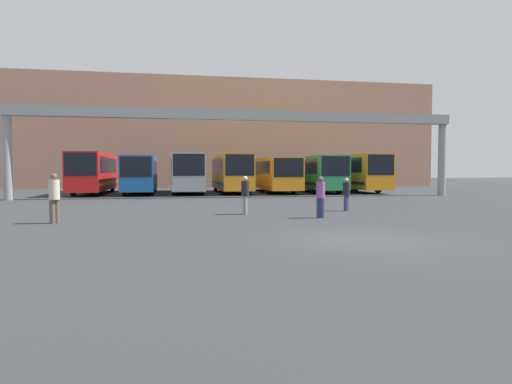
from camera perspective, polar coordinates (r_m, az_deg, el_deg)
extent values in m
plane|color=#2D3033|center=(13.11, 12.89, -5.87)|extent=(200.00, 200.00, 0.00)
cube|color=tan|center=(59.02, -5.61, 6.99)|extent=(54.45, 12.00, 12.75)
cylinder|color=gray|center=(34.01, -28.65, 3.76)|extent=(0.60, 0.60, 5.53)
cylinder|color=gray|center=(38.50, 22.22, 3.72)|extent=(0.60, 0.60, 5.53)
cube|color=gray|center=(33.00, -1.53, 9.55)|extent=(31.94, 0.80, 0.70)
cube|color=red|center=(40.77, -19.56, 2.40)|extent=(2.42, 12.03, 2.98)
cube|color=black|center=(34.86, -21.10, 3.27)|extent=(2.22, 0.06, 1.67)
cube|color=black|center=(40.77, -19.57, 3.18)|extent=(2.45, 10.22, 1.25)
cube|color=orange|center=(40.78, -19.54, 1.06)|extent=(2.45, 11.43, 0.24)
cylinder|color=black|center=(37.66, -21.90, 0.31)|extent=(0.28, 1.00, 1.00)
cylinder|color=black|center=(37.31, -18.74, 0.34)|extent=(0.28, 1.00, 1.00)
cylinder|color=black|center=(44.28, -20.20, 0.67)|extent=(0.28, 1.00, 1.00)
cylinder|color=black|center=(43.98, -17.51, 0.69)|extent=(0.28, 1.00, 1.00)
cube|color=#1959A5|center=(39.88, -14.21, 2.28)|extent=(2.45, 11.08, 2.72)
cube|color=black|center=(34.37, -14.79, 3.05)|extent=(2.26, 0.06, 1.52)
cube|color=black|center=(39.88, -14.22, 2.99)|extent=(2.48, 9.42, 1.14)
cube|color=#268C4C|center=(39.90, -14.20, 1.03)|extent=(2.48, 10.53, 0.24)
cylinder|color=black|center=(36.90, -16.14, 0.37)|extent=(0.28, 1.02, 1.02)
cylinder|color=black|center=(36.75, -12.83, 0.40)|extent=(0.28, 1.02, 1.02)
cylinder|color=black|center=(43.08, -15.35, 0.70)|extent=(0.28, 1.02, 1.02)
cylinder|color=black|center=(42.95, -12.52, 0.72)|extent=(0.28, 1.02, 1.02)
cube|color=#999EA5|center=(39.76, -8.69, 2.49)|extent=(2.56, 10.94, 2.94)
cube|color=black|center=(34.31, -8.39, 3.38)|extent=(2.35, 0.06, 1.65)
cube|color=black|center=(39.76, -8.70, 3.28)|extent=(2.59, 9.30, 1.23)
cube|color=black|center=(39.77, -8.68, 1.13)|extent=(2.59, 10.39, 0.24)
cylinder|color=black|center=(36.70, -10.26, 0.45)|extent=(0.28, 1.06, 1.06)
cylinder|color=black|center=(36.78, -6.77, 0.47)|extent=(0.28, 1.06, 1.06)
cylinder|color=black|center=(42.82, -10.32, 0.76)|extent=(0.28, 1.06, 1.06)
cylinder|color=black|center=(42.89, -7.33, 0.78)|extent=(0.28, 1.06, 1.06)
cube|color=orange|center=(39.81, -3.15, 2.51)|extent=(2.42, 10.42, 2.94)
cube|color=black|center=(34.68, -2.03, 3.39)|extent=(2.23, 0.06, 1.64)
cube|color=black|center=(39.81, -3.15, 3.30)|extent=(2.45, 8.86, 1.23)
cube|color=#1966B2|center=(39.83, -3.15, 1.16)|extent=(2.45, 9.90, 0.24)
cylinder|color=black|center=(36.82, -4.17, 0.45)|extent=(0.28, 1.00, 1.00)
cylinder|color=black|center=(37.11, -0.95, 0.47)|extent=(0.28, 1.00, 1.00)
cylinder|color=black|center=(42.61, -5.06, 0.75)|extent=(0.28, 1.00, 1.00)
cylinder|color=black|center=(42.87, -2.26, 0.77)|extent=(0.28, 1.00, 1.00)
cube|color=orange|center=(41.36, 1.97, 2.34)|extent=(2.60, 12.20, 2.67)
cube|color=black|center=(35.45, 4.11, 3.06)|extent=(2.39, 0.06, 1.50)
cube|color=black|center=(41.36, 1.97, 3.01)|extent=(2.63, 10.37, 1.12)
cube|color=orange|center=(41.38, 1.96, 1.15)|extent=(2.63, 11.59, 0.24)
cylinder|color=black|center=(37.81, 1.41, 0.46)|extent=(0.28, 0.93, 0.93)
cylinder|color=black|center=(38.35, 4.74, 0.48)|extent=(0.28, 0.93, 0.93)
cylinder|color=black|center=(44.51, -0.43, 0.79)|extent=(0.28, 0.93, 0.93)
cylinder|color=black|center=(44.97, 2.43, 0.81)|extent=(0.28, 0.93, 0.93)
cube|color=#268C4C|center=(41.47, 7.43, 2.43)|extent=(2.55, 10.32, 2.83)
cube|color=black|center=(36.62, 9.94, 3.19)|extent=(2.35, 0.06, 1.58)
cube|color=black|center=(41.47, 7.44, 3.15)|extent=(2.58, 8.77, 1.19)
cube|color=black|center=(41.48, 7.43, 1.18)|extent=(2.58, 9.80, 0.24)
cylinder|color=black|center=(38.40, 7.17, 0.57)|extent=(0.28, 1.06, 1.06)
cylinder|color=black|center=(39.14, 10.29, 0.58)|extent=(0.28, 1.06, 1.06)
cylinder|color=black|center=(43.93, 4.87, 0.84)|extent=(0.28, 1.06, 1.06)
cylinder|color=black|center=(44.58, 7.64, 0.85)|extent=(0.28, 1.06, 1.06)
cube|color=orange|center=(43.79, 11.78, 2.52)|extent=(2.49, 12.45, 3.00)
cube|color=black|center=(38.13, 15.35, 3.30)|extent=(2.29, 0.06, 1.68)
cube|color=black|center=(43.80, 11.79, 3.25)|extent=(2.52, 10.58, 1.26)
cube|color=black|center=(43.80, 11.77, 1.26)|extent=(2.52, 11.83, 0.24)
cylinder|color=black|center=(40.18, 12.23, 0.61)|extent=(0.28, 1.05, 1.05)
cylinder|color=black|center=(41.07, 15.01, 0.63)|extent=(0.28, 1.05, 1.05)
cylinder|color=black|center=(46.68, 8.90, 0.92)|extent=(0.28, 1.05, 1.05)
cylinder|color=black|center=(47.45, 11.37, 0.93)|extent=(0.28, 1.05, 1.05)
cylinder|color=navy|center=(22.27, 11.14, -1.38)|extent=(0.17, 0.17, 0.75)
cylinder|color=navy|center=(22.40, 11.30, -1.36)|extent=(0.17, 0.17, 0.75)
cylinder|color=black|center=(22.30, 11.24, 0.39)|extent=(0.33, 0.33, 0.63)
sphere|color=tan|center=(22.28, 11.24, 1.46)|extent=(0.20, 0.20, 0.20)
cylinder|color=brown|center=(18.33, -23.64, -2.23)|extent=(0.20, 0.20, 0.87)
cylinder|color=brown|center=(18.25, -24.11, -2.26)|extent=(0.20, 0.20, 0.87)
cylinder|color=beige|center=(18.24, -23.92, 0.27)|extent=(0.38, 0.38, 0.73)
sphere|color=brown|center=(18.23, -23.95, 1.78)|extent=(0.24, 0.24, 0.24)
cylinder|color=gray|center=(20.25, -1.35, -1.65)|extent=(0.18, 0.18, 0.81)
cylinder|color=gray|center=(20.09, -1.37, -1.69)|extent=(0.18, 0.18, 0.81)
cylinder|color=black|center=(20.13, -1.36, 0.43)|extent=(0.35, 0.35, 0.67)
sphere|color=beige|center=(20.12, -1.36, 1.69)|extent=(0.22, 0.22, 0.22)
cylinder|color=navy|center=(18.88, 7.85, -1.99)|extent=(0.18, 0.18, 0.81)
cylinder|color=navy|center=(18.81, 8.28, -2.01)|extent=(0.18, 0.18, 0.81)
cylinder|color=#8C4C8C|center=(18.80, 8.08, 0.24)|extent=(0.35, 0.35, 0.67)
sphere|color=brown|center=(18.79, 8.09, 1.60)|extent=(0.22, 0.22, 0.22)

